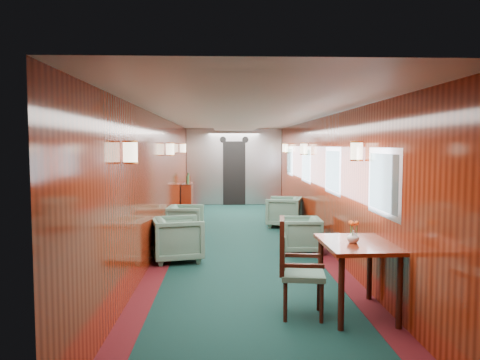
# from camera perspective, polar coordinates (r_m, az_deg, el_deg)

# --- Properties ---
(room) EXTENTS (12.00, 12.10, 2.40)m
(room) POSITION_cam_1_polar(r_m,az_deg,el_deg) (8.80, 0.23, 2.68)
(room) COLOR black
(room) RESTS_ON ground
(bulkhead) EXTENTS (2.98, 0.17, 2.39)m
(bulkhead) POSITION_cam_1_polar(r_m,az_deg,el_deg) (14.73, -0.72, 1.57)
(bulkhead) COLOR #ABAEB2
(bulkhead) RESTS_ON ground
(windows_right) EXTENTS (0.02, 8.60, 0.80)m
(windows_right) POSITION_cam_1_polar(r_m,az_deg,el_deg) (9.24, 9.43, 1.55)
(windows_right) COLOR silver
(windows_right) RESTS_ON ground
(wall_sconces) EXTENTS (2.97, 7.97, 0.25)m
(wall_sconces) POSITION_cam_1_polar(r_m,az_deg,el_deg) (9.37, 0.09, 3.73)
(wall_sconces) COLOR #FFEEC6
(wall_sconces) RESTS_ON ground
(dining_table) EXTENTS (0.77, 1.09, 0.81)m
(dining_table) POSITION_cam_1_polar(r_m,az_deg,el_deg) (5.40, 14.09, -8.71)
(dining_table) COLOR maroon
(dining_table) RESTS_ON ground
(side_chair) EXTENTS (0.54, 0.56, 1.08)m
(side_chair) POSITION_cam_1_polar(r_m,az_deg,el_deg) (5.23, 6.53, -10.05)
(side_chair) COLOR #1E463B
(side_chair) RESTS_ON ground
(credenza) EXTENTS (0.29, 0.93, 1.11)m
(credenza) POSITION_cam_1_polar(r_m,az_deg,el_deg) (13.05, -6.42, -2.14)
(credenza) COLOR maroon
(credenza) RESTS_ON ground
(flower_vase) EXTENTS (0.14, 0.14, 0.14)m
(flower_vase) POSITION_cam_1_polar(r_m,az_deg,el_deg) (5.32, 13.62, -6.72)
(flower_vase) COLOR silver
(flower_vase) RESTS_ON dining_table
(armchair_left_near) EXTENTS (0.94, 0.92, 0.72)m
(armchair_left_near) POSITION_cam_1_polar(r_m,az_deg,el_deg) (7.71, -7.60, -7.14)
(armchair_left_near) COLOR #1E463B
(armchair_left_near) RESTS_ON ground
(armchair_left_far) EXTENTS (0.77, 0.75, 0.65)m
(armchair_left_far) POSITION_cam_1_polar(r_m,az_deg,el_deg) (9.71, -6.66, -4.97)
(armchair_left_far) COLOR #1E463B
(armchair_left_far) RESTS_ON ground
(armchair_right_near) EXTENTS (0.71, 0.69, 0.62)m
(armchair_right_near) POSITION_cam_1_polar(r_m,az_deg,el_deg) (8.30, 7.41, -6.65)
(armchair_right_near) COLOR #1E463B
(armchair_right_near) RESTS_ON ground
(armchair_right_far) EXTENTS (0.94, 0.92, 0.69)m
(armchair_right_far) POSITION_cam_1_polar(r_m,az_deg,el_deg) (10.84, 5.36, -3.88)
(armchair_right_far) COLOR #1E463B
(armchair_right_far) RESTS_ON ground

